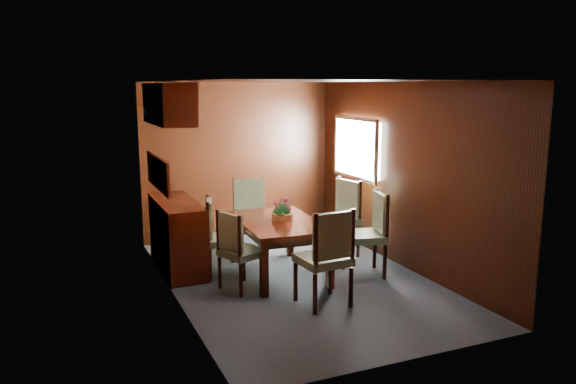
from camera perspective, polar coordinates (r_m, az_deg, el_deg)
name	(u,v)px	position (r m, az deg, el deg)	size (l,w,h in m)	color
ground	(297,280)	(6.98, 0.95, -8.91)	(4.50, 4.50, 0.00)	#3A474F
room_shell	(279,145)	(6.88, -0.94, 4.75)	(3.06, 4.52, 2.41)	black
sideboard	(177,235)	(7.40, -11.17, -4.33)	(0.48, 1.40, 0.90)	black
dining_table	(278,228)	(7.01, -0.99, -3.68)	(1.02, 1.54, 0.70)	black
chair_left_near	(237,246)	(6.52, -5.17, -5.53)	(0.57, 0.58, 0.95)	black
chair_left_far	(219,233)	(7.02, -7.05, -4.17)	(0.56, 0.57, 0.99)	black
chair_right_near	(371,229)	(7.10, 8.39, -3.71)	(0.60, 0.61, 1.06)	black
chair_right_far	(341,213)	(7.85, 5.44, -2.17)	(0.58, 0.60, 1.08)	black
chair_head	(327,253)	(6.02, 4.02, -6.17)	(0.55, 0.53, 1.09)	black
chair_foot	(250,210)	(8.12, -3.90, -1.88)	(0.60, 0.58, 1.04)	black
flower_centerpiece	(282,209)	(7.01, -0.58, -1.70)	(0.29, 0.29, 0.29)	#CA733D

